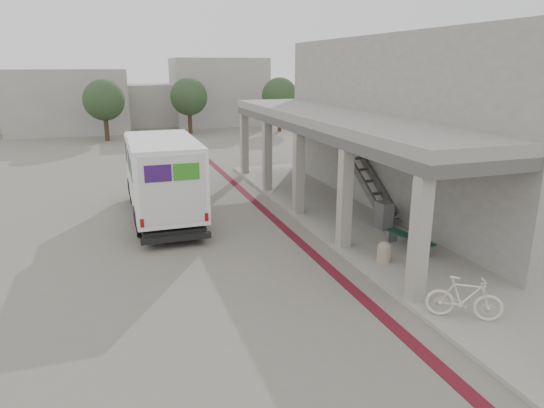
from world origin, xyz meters
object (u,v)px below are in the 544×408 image
object	(u,v)px
bench	(409,240)
utility_cabinet	(384,215)
fedex_truck	(162,175)
bicycle_cream	(465,298)

from	to	relation	value
bench	utility_cabinet	bearing A→B (deg)	71.10
fedex_truck	bicycle_cream	bearing A→B (deg)	-61.79
utility_cabinet	bicycle_cream	bearing A→B (deg)	-107.03
bench	utility_cabinet	distance (m)	2.14
utility_cabinet	bicycle_cream	world-z (taller)	bicycle_cream
fedex_truck	bicycle_cream	xyz separation A→B (m)	(5.67, -10.68, -1.09)
bench	bicycle_cream	xyz separation A→B (m)	(-1.37, -4.22, 0.20)
fedex_truck	utility_cabinet	distance (m)	8.63
utility_cabinet	bicycle_cream	distance (m)	6.54
fedex_truck	bicycle_cream	distance (m)	12.14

